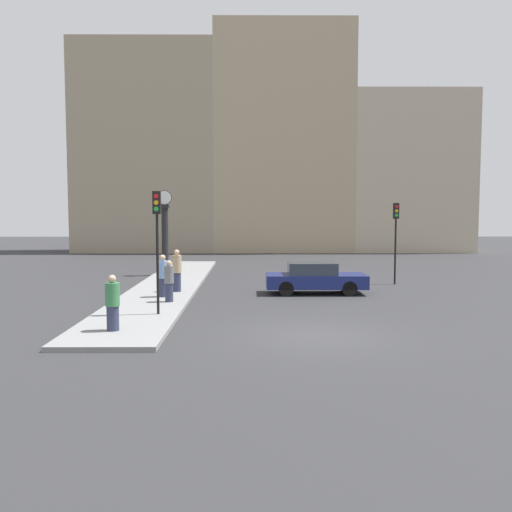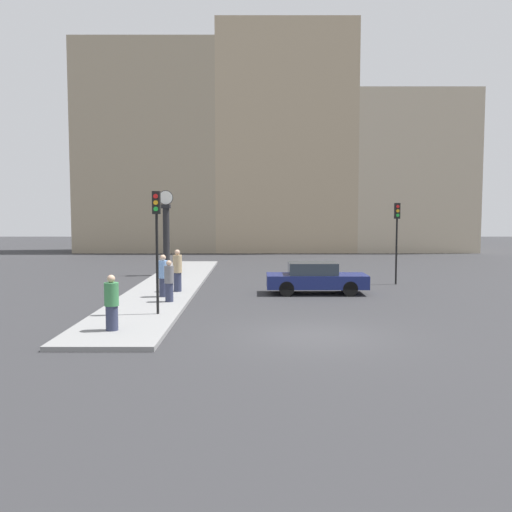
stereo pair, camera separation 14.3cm
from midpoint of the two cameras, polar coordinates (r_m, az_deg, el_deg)
ground_plane at (r=16.83m, az=5.62°, el=-7.88°), size 120.00×120.00×0.00m
sidewalk_corner at (r=26.91m, az=-8.95°, el=-3.02°), size 2.93×24.07×0.14m
building_row at (r=49.85m, az=0.68°, el=10.43°), size 33.91×5.00×19.18m
sedan_car at (r=24.83m, az=5.75°, el=-2.18°), size 4.32×1.71×1.37m
traffic_light_near at (r=19.24m, az=-10.08°, el=2.88°), size 0.26×0.24×4.11m
traffic_light_far at (r=28.50m, az=13.66°, el=2.89°), size 0.26×0.24×3.96m
street_clock at (r=31.84m, az=-9.22°, el=2.22°), size 0.80×0.47×4.55m
pedestrian_blue_stripe at (r=23.19m, az=-9.48°, el=-1.98°), size 0.38×0.38×1.70m
pedestrian_tan_coat at (r=24.58m, az=-8.08°, el=-1.47°), size 0.39×0.39×1.80m
pedestrian_green_hoodie at (r=17.07m, az=-14.39°, el=-4.61°), size 0.42×0.42×1.63m
pedestrian_grey_jacket at (r=21.91m, az=-8.88°, el=-2.51°), size 0.36×0.36×1.58m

